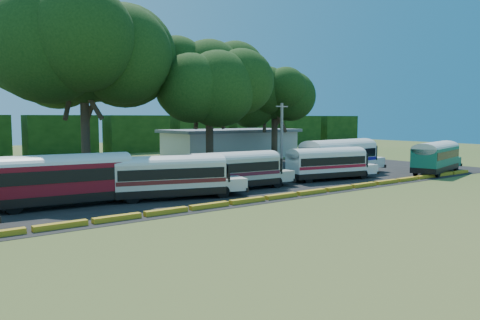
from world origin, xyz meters
TOP-DOWN VIEW (x-y plane):
  - ground at (0.00, 0.00)m, footprint 160.00×160.00m
  - asphalt_strip at (1.00, 12.00)m, footprint 64.00×24.00m
  - curb at (-0.00, 1.00)m, footprint 53.70×0.45m
  - terminal_building at (18.00, 30.00)m, footprint 19.00×9.00m
  - treeline_backdrop at (0.00, 48.00)m, footprint 130.00×4.00m
  - bus_red at (-11.39, 6.91)m, footprint 10.36×3.51m
  - bus_cream_west at (-4.72, 5.30)m, footprint 9.48×4.81m
  - bus_cream_east at (1.19, 6.00)m, footprint 9.24×2.96m
  - bus_white_red at (11.27, 5.61)m, footprint 9.19×3.77m
  - bus_white_blue at (14.86, 7.33)m, footprint 10.87×3.37m
  - bus_teal at (23.67, 2.46)m, footprint 10.04×4.78m
  - tree_west at (-5.83, 19.71)m, footprint 14.06×14.06m
  - tree_center at (6.68, 18.08)m, footprint 9.92×9.92m
  - tree_east at (19.54, 22.48)m, footprint 8.68×8.68m
  - utility_pole at (12.52, 13.27)m, footprint 1.60×0.30m

SIDE VIEW (x-z plane):
  - ground at x=0.00m, z-range 0.00..0.00m
  - asphalt_strip at x=1.00m, z-range 0.00..0.02m
  - curb at x=0.00m, z-range 0.00..0.30m
  - bus_white_red at x=11.27m, z-range 0.19..3.13m
  - bus_cream_east at x=1.19m, z-range 0.20..3.18m
  - bus_cream_west at x=-4.72m, z-range 0.20..3.23m
  - bus_teal at x=23.67m, z-range 0.24..3.44m
  - bus_red at x=-11.39m, z-range 0.25..3.58m
  - bus_white_blue at x=14.86m, z-range 0.23..3.75m
  - terminal_building at x=18.00m, z-range 0.03..4.03m
  - treeline_backdrop at x=0.00m, z-range 0.00..6.00m
  - utility_pole at x=12.52m, z-range 0.11..7.25m
  - tree_east at x=19.54m, z-range 2.65..14.44m
  - tree_center at x=6.68m, z-range 3.16..16.86m
  - tree_west at x=-5.83m, z-range 3.44..20.67m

